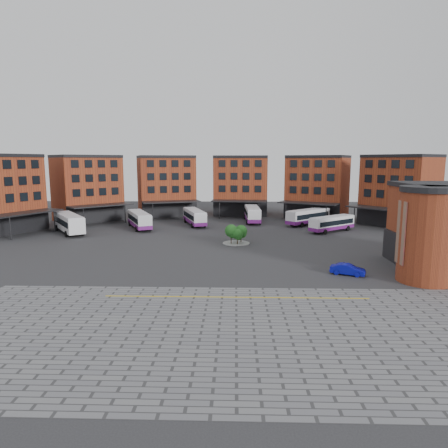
{
  "coord_description": "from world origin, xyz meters",
  "views": [
    {
      "loc": [
        1.89,
        -51.7,
        13.31
      ],
      "look_at": [
        0.17,
        7.0,
        4.0
      ],
      "focal_mm": 32.0,
      "sensor_mm": 36.0,
      "label": 1
    }
  ],
  "objects_px": {
    "tree_island": "(237,233)",
    "bus_a": "(69,222)",
    "bus_d": "(252,214)",
    "bus_f": "(332,223)",
    "bus_c": "(195,217)",
    "bus_e": "(308,216)",
    "blue_car": "(348,269)",
    "bus_b": "(139,219)"
  },
  "relations": [
    {
      "from": "bus_d",
      "to": "blue_car",
      "type": "relative_size",
      "value": 3.05
    },
    {
      "from": "bus_a",
      "to": "bus_c",
      "type": "height_order",
      "value": "bus_a"
    },
    {
      "from": "bus_b",
      "to": "blue_car",
      "type": "distance_m",
      "value": 45.52
    },
    {
      "from": "bus_d",
      "to": "tree_island",
      "type": "bearing_deg",
      "value": -100.66
    },
    {
      "from": "blue_car",
      "to": "bus_c",
      "type": "bearing_deg",
      "value": 54.6
    },
    {
      "from": "bus_d",
      "to": "bus_e",
      "type": "distance_m",
      "value": 12.14
    },
    {
      "from": "bus_d",
      "to": "bus_e",
      "type": "relative_size",
      "value": 1.19
    },
    {
      "from": "tree_island",
      "to": "bus_c",
      "type": "bearing_deg",
      "value": 114.76
    },
    {
      "from": "bus_b",
      "to": "bus_d",
      "type": "relative_size",
      "value": 0.96
    },
    {
      "from": "tree_island",
      "to": "bus_b",
      "type": "relative_size",
      "value": 0.38
    },
    {
      "from": "tree_island",
      "to": "bus_f",
      "type": "xyz_separation_m",
      "value": [
        18.11,
        11.81,
        -0.15
      ]
    },
    {
      "from": "tree_island",
      "to": "blue_car",
      "type": "distance_m",
      "value": 21.84
    },
    {
      "from": "bus_c",
      "to": "bus_f",
      "type": "height_order",
      "value": "bus_c"
    },
    {
      "from": "bus_c",
      "to": "blue_car",
      "type": "height_order",
      "value": "bus_c"
    },
    {
      "from": "bus_b",
      "to": "bus_c",
      "type": "distance_m",
      "value": 11.49
    },
    {
      "from": "bus_e",
      "to": "blue_car",
      "type": "height_order",
      "value": "bus_e"
    },
    {
      "from": "bus_b",
      "to": "bus_d",
      "type": "distance_m",
      "value": 24.57
    },
    {
      "from": "tree_island",
      "to": "bus_b",
      "type": "bearing_deg",
      "value": 143.15
    },
    {
      "from": "bus_a",
      "to": "bus_b",
      "type": "relative_size",
      "value": 1.01
    },
    {
      "from": "tree_island",
      "to": "bus_d",
      "type": "relative_size",
      "value": 0.36
    },
    {
      "from": "bus_c",
      "to": "bus_f",
      "type": "distance_m",
      "value": 27.84
    },
    {
      "from": "bus_a",
      "to": "bus_f",
      "type": "xyz_separation_m",
      "value": [
        49.28,
        2.86,
        -0.49
      ]
    },
    {
      "from": "tree_island",
      "to": "bus_c",
      "type": "xyz_separation_m",
      "value": [
        -8.78,
        19.04,
        -0.01
      ]
    },
    {
      "from": "bus_f",
      "to": "bus_b",
      "type": "bearing_deg",
      "value": -132.15
    },
    {
      "from": "bus_e",
      "to": "blue_car",
      "type": "relative_size",
      "value": 2.57
    },
    {
      "from": "bus_a",
      "to": "bus_b",
      "type": "height_order",
      "value": "bus_a"
    },
    {
      "from": "tree_island",
      "to": "blue_car",
      "type": "height_order",
      "value": "tree_island"
    },
    {
      "from": "bus_d",
      "to": "blue_car",
      "type": "distance_m",
      "value": 42.22
    },
    {
      "from": "blue_car",
      "to": "bus_f",
      "type": "bearing_deg",
      "value": 13.94
    },
    {
      "from": "tree_island",
      "to": "bus_a",
      "type": "distance_m",
      "value": 32.44
    },
    {
      "from": "tree_island",
      "to": "bus_a",
      "type": "relative_size",
      "value": 0.37
    },
    {
      "from": "tree_island",
      "to": "bus_d",
      "type": "distance_m",
      "value": 23.89
    },
    {
      "from": "bus_a",
      "to": "bus_c",
      "type": "xyz_separation_m",
      "value": [
        22.4,
        10.1,
        -0.35
      ]
    },
    {
      "from": "tree_island",
      "to": "bus_a",
      "type": "xyz_separation_m",
      "value": [
        -31.18,
        8.95,
        0.34
      ]
    },
    {
      "from": "bus_d",
      "to": "bus_e",
      "type": "xyz_separation_m",
      "value": [
        11.59,
        -3.6,
        -0.09
      ]
    },
    {
      "from": "bus_b",
      "to": "bus_e",
      "type": "height_order",
      "value": "bus_b"
    },
    {
      "from": "bus_b",
      "to": "bus_c",
      "type": "relative_size",
      "value": 1.0
    },
    {
      "from": "tree_island",
      "to": "bus_a",
      "type": "bearing_deg",
      "value": 163.99
    },
    {
      "from": "bus_f",
      "to": "blue_car",
      "type": "relative_size",
      "value": 2.43
    },
    {
      "from": "bus_d",
      "to": "bus_f",
      "type": "xyz_separation_m",
      "value": [
        14.63,
        -11.83,
        -0.25
      ]
    },
    {
      "from": "bus_a",
      "to": "blue_car",
      "type": "bearing_deg",
      "value": -65.87
    },
    {
      "from": "bus_f",
      "to": "blue_car",
      "type": "height_order",
      "value": "bus_f"
    }
  ]
}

